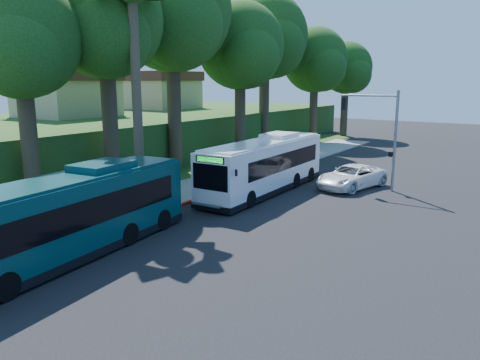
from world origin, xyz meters
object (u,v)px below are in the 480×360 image
Objects in this scene: white_bus at (266,165)px; teal_bus at (71,214)px; bus_shelter at (135,178)px; pickup at (352,177)px.

teal_bus is (-0.84, -15.34, -0.01)m from white_bus.
white_bus is (4.65, 7.85, 0.10)m from bus_shelter.
teal_bus is at bearing -94.83° from white_bus.
bus_shelter is 0.24× the size of teal_bus.
teal_bus is at bearing -91.07° from pickup.
bus_shelter is at bearing 111.07° from teal_bus.
teal_bus is 20.50m from pickup.
pickup is at bearing 52.68° from bus_shelter.
white_bus reaches higher than teal_bus.
white_bus reaches higher than pickup.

